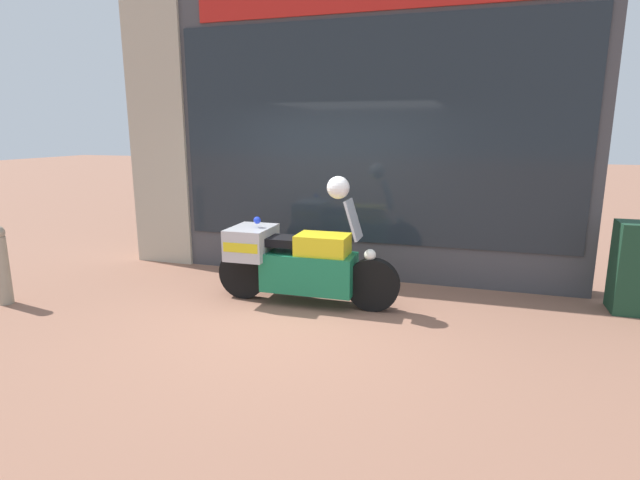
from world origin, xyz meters
The scene contains 6 objects.
ground_plane centered at (0.00, 0.00, 0.00)m, with size 60.00×60.00×0.00m, color #8E604C.
shop_building centered at (-0.45, 2.00, 2.00)m, with size 6.73×0.55×3.98m.
window_display centered at (0.41, 2.03, 0.50)m, with size 5.30×0.30×2.12m.
paramedic_motorcycle centered at (-0.19, 0.57, 0.53)m, with size 2.30×0.68×1.32m.
white_helmet centered at (0.35, 0.58, 1.45)m, with size 0.26×0.26×0.26m, color white.
street_bollard centered at (-3.59, -0.53, 0.51)m, with size 0.18×0.18×0.98m.
Camera 1 is at (1.85, -4.97, 2.10)m, focal length 28.00 mm.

